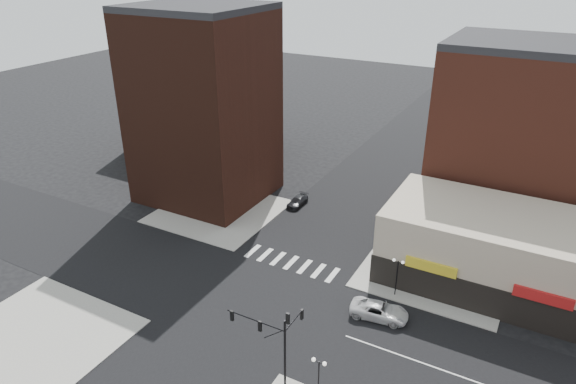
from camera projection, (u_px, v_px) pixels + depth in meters
The scene contains 15 objects.
ground at pixel (253, 303), 51.05m from camera, with size 240.00×240.00×0.00m, color black.
road_ew at pixel (253, 303), 51.05m from camera, with size 200.00×14.00×0.02m, color black.
road_ns at pixel (253, 303), 51.04m from camera, with size 14.00×200.00×0.02m, color black.
sidewalk_nw at pixel (219, 211), 68.79m from camera, with size 15.00×15.00×0.12m, color gray.
sidewalk_ne at pixel (435, 270), 56.23m from camera, with size 15.00×15.00×0.12m, color gray.
sidewalk_sw at pixel (29, 343), 45.82m from camera, with size 15.00×15.00×0.12m, color gray.
building_nw at pixel (204, 109), 68.55m from camera, with size 16.00×15.00×25.00m, color #371A11.
building_nw_low at pixel (200, 113), 89.25m from camera, with size 20.00×18.00×12.00m, color #371A11.
building_ne_midrise at pixel (516, 141), 61.45m from camera, with size 18.00×15.00×22.00m, color brown.
building_ne_row at pixel (504, 258), 52.42m from camera, with size 24.20×12.20×8.00m.
traffic_signal at pixel (276, 335), 39.58m from camera, with size 5.59×3.09×7.77m.
street_lamp_se_a at pixel (319, 370), 38.53m from camera, with size 1.22×0.32×4.16m.
street_lamp_ne at pixel (398, 268), 50.77m from camera, with size 1.22×0.32×4.16m.
white_suv at pixel (379, 311), 48.78m from camera, with size 2.54×5.52×1.53m, color silver.
dark_sedan_north at pixel (298, 201), 70.17m from camera, with size 1.70×4.19×1.21m, color black.
Camera 1 is at (22.88, -34.57, 31.97)m, focal length 32.00 mm.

